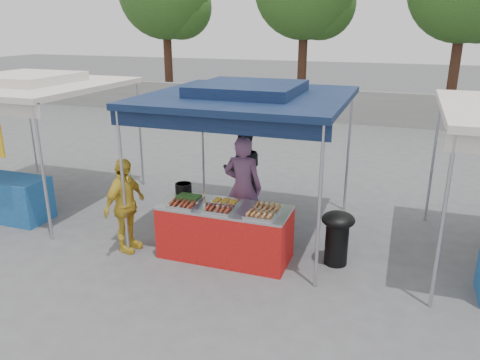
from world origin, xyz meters
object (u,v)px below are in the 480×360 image
(vendor_table, at_px, (225,232))
(vendor_woman, at_px, (243,188))
(wok_burner, at_px, (337,233))
(customer_person, at_px, (125,206))
(helper_man, at_px, (243,170))
(cooking_pot, at_px, (183,188))

(vendor_table, bearing_deg, vendor_woman, 88.99)
(wok_burner, bearing_deg, customer_person, -162.29)
(vendor_table, relative_size, wok_burner, 2.37)
(helper_man, xyz_separation_m, customer_person, (-1.18, -2.27, -0.03))
(wok_burner, bearing_deg, cooking_pot, -173.40)
(cooking_pot, xyz_separation_m, helper_man, (0.47, 1.63, -0.13))
(wok_burner, xyz_separation_m, customer_person, (-3.23, -0.66, 0.27))
(vendor_table, bearing_deg, customer_person, -169.13)
(vendor_table, relative_size, vendor_woman, 1.14)
(customer_person, bearing_deg, vendor_woman, -48.13)
(helper_man, height_order, customer_person, helper_man)
(vendor_woman, bearing_deg, wok_burner, 161.49)
(vendor_table, xyz_separation_m, cooking_pot, (-0.86, 0.34, 0.50))
(vendor_table, xyz_separation_m, vendor_woman, (0.01, 0.81, 0.46))
(cooking_pot, bearing_deg, customer_person, -137.90)
(vendor_woman, relative_size, customer_person, 1.15)
(vendor_woman, relative_size, helper_man, 1.10)
(vendor_table, xyz_separation_m, wok_burner, (1.67, 0.36, 0.07))
(helper_man, bearing_deg, vendor_table, 77.70)
(vendor_woman, distance_m, customer_person, 1.93)
(cooking_pot, relative_size, customer_person, 0.18)
(vendor_table, height_order, cooking_pot, cooking_pot)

